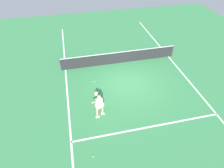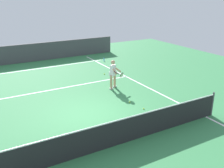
{
  "view_description": "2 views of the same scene",
  "coord_description": "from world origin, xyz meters",
  "px_view_note": "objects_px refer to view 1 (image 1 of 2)",
  "views": [
    {
      "loc": [
        -3.32,
        -9.53,
        8.4
      ],
      "look_at": [
        -1.35,
        -0.89,
        0.94
      ],
      "focal_mm": 31.41,
      "sensor_mm": 36.0,
      "label": 1
    },
    {
      "loc": [
        4.13,
        9.02,
        4.93
      ],
      "look_at": [
        -1.42,
        -0.77,
        0.89
      ],
      "focal_mm": 41.48,
      "sensor_mm": 36.0,
      "label": 2
    }
  ],
  "objects_px": {
    "tennis_ball_mid": "(94,82)",
    "tennis_ball_far": "(93,156)",
    "tennis_ball_near": "(99,90)",
    "tennis_player": "(99,105)"
  },
  "relations": [
    {
      "from": "tennis_player",
      "to": "tennis_ball_mid",
      "type": "xyz_separation_m",
      "value": [
        0.15,
        2.97,
        -0.81
      ]
    },
    {
      "from": "tennis_ball_mid",
      "to": "tennis_player",
      "type": "bearing_deg",
      "value": -92.82
    },
    {
      "from": "tennis_ball_mid",
      "to": "tennis_ball_far",
      "type": "distance_m",
      "value": 5.45
    },
    {
      "from": "tennis_ball_mid",
      "to": "tennis_ball_far",
      "type": "height_order",
      "value": "same"
    },
    {
      "from": "tennis_ball_near",
      "to": "tennis_ball_mid",
      "type": "bearing_deg",
      "value": 98.27
    },
    {
      "from": "tennis_ball_near",
      "to": "tennis_ball_mid",
      "type": "distance_m",
      "value": 0.93
    },
    {
      "from": "tennis_ball_mid",
      "to": "tennis_ball_far",
      "type": "xyz_separation_m",
      "value": [
        -0.88,
        -5.38,
        0.0
      ]
    },
    {
      "from": "tennis_ball_near",
      "to": "tennis_ball_mid",
      "type": "relative_size",
      "value": 1.0
    },
    {
      "from": "tennis_player",
      "to": "tennis_ball_near",
      "type": "bearing_deg",
      "value": 82.18
    },
    {
      "from": "tennis_ball_near",
      "to": "tennis_ball_far",
      "type": "height_order",
      "value": "same"
    }
  ]
}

